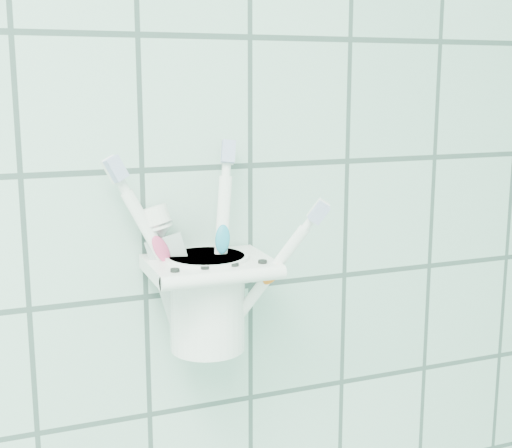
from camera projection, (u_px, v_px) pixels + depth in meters
holder_bracket at (209, 267)px, 0.71m from camera, size 0.12×0.10×0.04m
cup at (207, 298)px, 0.72m from camera, size 0.08×0.08×0.10m
toothbrush_pink at (206, 238)px, 0.71m from camera, size 0.09×0.03×0.21m
toothbrush_blue at (214, 244)px, 0.69m from camera, size 0.04×0.05×0.21m
toothbrush_orange at (220, 253)px, 0.71m from camera, size 0.08×0.07×0.17m
toothpaste_tube at (193, 263)px, 0.70m from camera, size 0.06×0.04×0.15m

